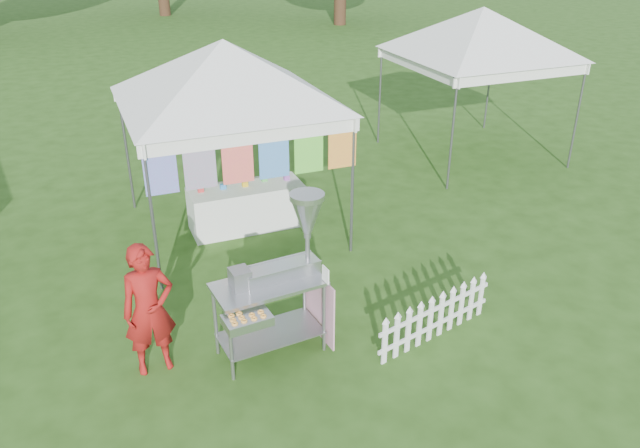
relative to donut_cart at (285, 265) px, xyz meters
name	(u,v)px	position (x,y,z in m)	size (l,w,h in m)	color
ground	(314,353)	(0.26, -0.22, -1.11)	(120.00, 120.00, 0.00)	#284914
canopy_main	(223,40)	(0.26, 3.27, 1.87)	(4.24, 4.24, 3.45)	#59595E
canopy_right	(484,7)	(5.76, 4.78, 1.88)	(4.24, 4.24, 3.45)	#59595E
donut_cart	(285,265)	(0.00, 0.00, 0.00)	(1.35, 1.04, 1.89)	gray
vendor	(149,310)	(-1.48, 0.21, -0.34)	(0.56, 0.37, 1.55)	maroon
picket_fence	(436,318)	(1.70, -0.49, -0.82)	(1.75, 0.47, 0.56)	white
display_table	(247,207)	(0.46, 3.24, -0.76)	(1.80, 0.70, 0.71)	white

